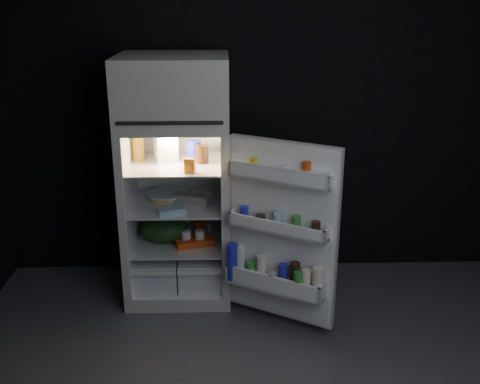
{
  "coord_description": "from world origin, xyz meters",
  "views": [
    {
      "loc": [
        -0.26,
        -2.58,
        2.16
      ],
      "look_at": [
        -0.15,
        1.0,
        0.9
      ],
      "focal_mm": 42.0,
      "sensor_mm": 36.0,
      "label": 1
    }
  ],
  "objects_px": {
    "refrigerator": "(177,171)",
    "fridge_door": "(280,236)",
    "yogurt_tray": "(194,241)",
    "milk_jug": "(166,145)",
    "egg_carton": "(191,199)"
  },
  "relations": [
    {
      "from": "refrigerator",
      "to": "fridge_door",
      "type": "xyz_separation_m",
      "value": [
        0.7,
        -0.57,
        -0.28
      ]
    },
    {
      "from": "yogurt_tray",
      "to": "refrigerator",
      "type": "bearing_deg",
      "value": 116.96
    },
    {
      "from": "refrigerator",
      "to": "yogurt_tray",
      "type": "relative_size",
      "value": 6.47
    },
    {
      "from": "fridge_door",
      "to": "milk_jug",
      "type": "bearing_deg",
      "value": 143.19
    },
    {
      "from": "refrigerator",
      "to": "milk_jug",
      "type": "height_order",
      "value": "refrigerator"
    },
    {
      "from": "fridge_door",
      "to": "milk_jug",
      "type": "relative_size",
      "value": 5.08
    },
    {
      "from": "refrigerator",
      "to": "fridge_door",
      "type": "bearing_deg",
      "value": -39.14
    },
    {
      "from": "refrigerator",
      "to": "egg_carton",
      "type": "height_order",
      "value": "refrigerator"
    },
    {
      "from": "fridge_door",
      "to": "egg_carton",
      "type": "distance_m",
      "value": 0.78
    },
    {
      "from": "fridge_door",
      "to": "egg_carton",
      "type": "bearing_deg",
      "value": 140.33
    },
    {
      "from": "milk_jug",
      "to": "egg_carton",
      "type": "xyz_separation_m",
      "value": [
        0.18,
        -0.08,
        -0.38
      ]
    },
    {
      "from": "egg_carton",
      "to": "yogurt_tray",
      "type": "height_order",
      "value": "egg_carton"
    },
    {
      "from": "milk_jug",
      "to": "egg_carton",
      "type": "relative_size",
      "value": 0.9
    },
    {
      "from": "fridge_door",
      "to": "yogurt_tray",
      "type": "relative_size",
      "value": 4.43
    },
    {
      "from": "refrigerator",
      "to": "egg_carton",
      "type": "distance_m",
      "value": 0.23
    }
  ]
}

